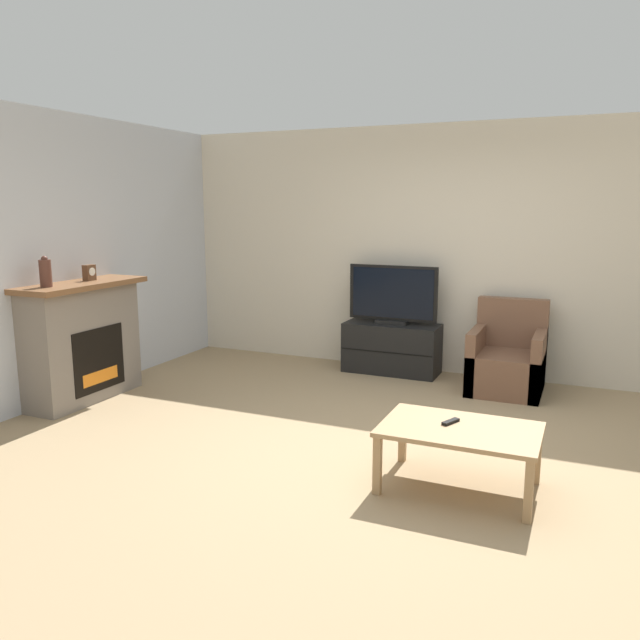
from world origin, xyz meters
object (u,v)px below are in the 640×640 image
tv_stand (392,348)px  tv (393,297)px  remote (451,422)px  mantel_clock (89,273)px  fireplace (82,341)px  armchair (507,362)px  coffee_table (460,435)px  mantel_vase_left (45,273)px

tv_stand → tv: bearing=-90.0°
tv_stand → remote: (1.20, -2.56, 0.16)m
mantel_clock → fireplace: bearing=-97.8°
mantel_clock → tv_stand: (2.39, 2.00, -0.94)m
mantel_clock → remote: size_ratio=0.98×
mantel_clock → tv_stand: size_ratio=0.14×
tv → mantel_clock: bearing=-140.1°
mantel_clock → armchair: bearing=26.2°
tv → remote: tv is taller
armchair → remote: 2.36m
mantel_clock → tv: 3.13m
fireplace → coffee_table: (3.67, -0.49, -0.20)m
armchair → coffee_table: size_ratio=0.89×
fireplace → mantel_vase_left: size_ratio=4.69×
armchair → mantel_clock: bearing=-153.8°
fireplace → remote: (3.60, -0.43, -0.14)m
tv → coffee_table: 2.94m
armchair → remote: (-0.07, -2.36, 0.14)m
remote → coffee_table: bearing=-11.9°
tv_stand → remote: 2.83m
armchair → mantel_vase_left: bearing=-147.7°
mantel_vase_left → mantel_clock: 0.52m
tv_stand → mantel_vase_left: bearing=-133.6°
mantel_vase_left → remote: (3.58, -0.05, -0.83)m
mantel_clock → coffee_table: 3.80m
mantel_clock → remote: (3.58, -0.56, -0.78)m
tv_stand → coffee_table: (1.27, -2.61, 0.10)m
tv → coffee_table: tv is taller
fireplace → mantel_clock: bearing=82.2°
fireplace → mantel_vase_left: bearing=-87.5°
tv → coffee_table: bearing=-64.0°
remote → tv: bearing=139.0°
tv_stand → coffee_table: tv_stand is taller
mantel_vase_left → remote: bearing=-0.8°
tv_stand → mantel_clock: bearing=-140.1°
armchair → coffee_table: armchair is taller
mantel_vase_left → remote: mantel_vase_left is taller
mantel_vase_left → coffee_table: 3.77m
mantel_clock → armchair: size_ratio=0.17×
mantel_vase_left → coffee_table: bearing=-1.6°
fireplace → remote: size_ratio=8.38×
mantel_vase_left → tv_stand: size_ratio=0.26×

